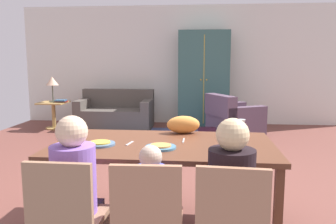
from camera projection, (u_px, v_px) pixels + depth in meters
The scene contains 26 objects.
ground_plane at pixel (170, 163), 5.02m from camera, with size 7.50×6.49×0.02m, color brown.
back_wall at pixel (182, 65), 8.06m from camera, with size 7.50×0.10×2.70m, color silver.
dining_table at pixel (163, 150), 2.99m from camera, with size 1.88×1.05×0.76m.
plate_near_man at pixel (100, 144), 2.91m from camera, with size 0.25×0.25×0.02m, color slate.
pizza_near_man at pixel (100, 142), 2.91m from camera, with size 0.17×0.17×0.01m, color gold.
plate_near_child at pixel (161, 147), 2.80m from camera, with size 0.25×0.25×0.02m, color teal.
pizza_near_child at pixel (161, 145), 2.80m from camera, with size 0.17×0.17×0.01m, color #E49146.
wine_glass at pixel (241, 125), 3.07m from camera, with size 0.07×0.07×0.19m.
fork at pixel (130, 143), 2.96m from camera, with size 0.02×0.15×0.01m, color silver.
knife at pixel (183, 140), 3.06m from camera, with size 0.01×0.17×0.01m, color silver.
dining_chair_man at pixel (67, 215), 2.20m from camera, with size 0.43×0.43×0.87m.
person_man at pixel (77, 201), 2.37m from camera, with size 0.30×0.40×1.11m.
dining_chair_child at pixel (148, 219), 2.15m from camera, with size 0.44×0.44×0.87m.
person_child at pixel (151, 216), 2.33m from camera, with size 0.22×0.29×0.92m.
dining_chair_woman at pixel (231, 222), 2.10m from camera, with size 0.45×0.45×0.87m.
person_woman at pixel (230, 207), 2.27m from camera, with size 0.30×0.41×1.11m.
cat at pixel (183, 125), 3.37m from camera, with size 0.32×0.16×0.17m, color orange.
area_rug at pixel (160, 137), 6.69m from camera, with size 2.60×1.80×0.01m, color #49517D.
couch at pixel (116, 114), 7.59m from camera, with size 1.60×0.86×0.82m.
armchair at pixel (233, 120), 6.68m from camera, with size 1.16×1.15×0.82m.
armoire at pixel (204, 79), 7.67m from camera, with size 1.10×0.59×2.10m.
side_table at pixel (54, 111), 7.45m from camera, with size 0.56×0.56×0.58m.
table_lamp at pixel (52, 82), 7.35m from camera, with size 0.26×0.26×0.54m.
book_lower at pixel (62, 101), 7.41m from camera, with size 0.22×0.16×0.03m, color maroon.
book_upper at pixel (61, 100), 7.34m from camera, with size 0.22×0.16×0.03m, color #2E587D.
handbag at pixel (207, 135), 6.29m from camera, with size 0.32×0.16×0.26m, color #2F1321.
Camera 1 is at (0.44, -4.19, 1.46)m, focal length 37.14 mm.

